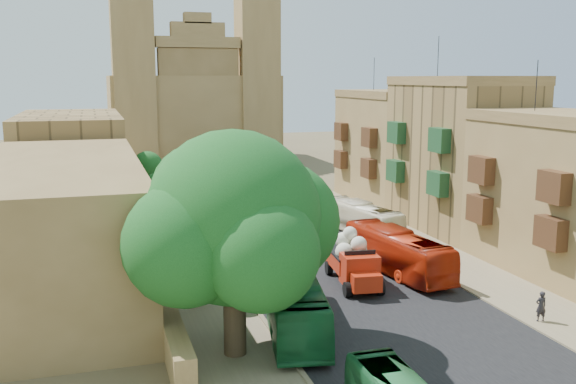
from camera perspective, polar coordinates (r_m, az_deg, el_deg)
ground at (r=33.10m, az=13.73°, el=-14.51°), size 260.00×260.00×0.00m
road_surface at (r=59.48m, az=-1.13°, el=-3.15°), size 14.00×140.00×0.01m
sidewalk_east at (r=62.68m, az=7.26°, el=-2.54°), size 5.00×140.00×0.01m
sidewalk_west at (r=57.68m, az=-10.26°, el=-3.73°), size 5.00×140.00×0.01m
kerb_east at (r=61.70m, az=5.14°, el=-2.65°), size 0.25×140.00×0.12m
kerb_west at (r=58.00m, az=-7.81°, el=-3.53°), size 0.25×140.00×0.12m
townhouse_b at (r=49.18m, az=23.53°, el=-0.07°), size 9.00×14.00×14.90m
townhouse_c at (r=60.20m, az=14.99°, el=3.35°), size 9.00×14.00×17.40m
townhouse_d at (r=72.46m, az=9.11°, el=4.05°), size 9.00×14.00×15.90m
west_wall at (r=47.55m, az=-12.45°, el=-5.67°), size 1.00×40.00×1.80m
west_building_low at (r=44.75m, az=-19.43°, el=-2.64°), size 10.00×28.00×8.40m
west_building_mid at (r=70.26m, az=-18.68°, el=2.51°), size 10.00×22.00×10.00m
church at (r=105.58m, az=-8.46°, el=7.75°), size 28.00×22.50×36.30m
ficus_tree at (r=31.17m, az=-4.71°, el=-2.84°), size 11.27×10.37×11.27m
street_tree_a at (r=39.53m, az=-7.98°, el=-5.24°), size 3.15×3.15×4.84m
street_tree_b at (r=51.08m, az=-10.13°, el=-1.66°), size 3.27×3.27×5.02m
street_tree_c at (r=62.85m, az=-11.46°, el=0.31°), size 3.08×3.08×4.73m
street_tree_d at (r=74.59m, az=-12.39°, el=2.19°), size 3.56×3.56×5.47m
red_truck at (r=43.13m, az=5.85°, el=-6.08°), size 3.19×6.63×3.74m
olive_pickup at (r=52.41m, az=8.77°, el=-4.02°), size 2.31×4.77×1.94m
bus_green_north at (r=35.75m, az=0.41°, el=-9.54°), size 4.85×11.84×3.21m
bus_red_east at (r=46.10m, az=9.66°, el=-5.26°), size 3.78×11.19×3.06m
bus_cream_east at (r=56.92m, az=6.50°, el=-2.35°), size 4.08×10.45×2.84m
car_blue_a at (r=47.55m, az=-2.42°, el=-5.74°), size 2.56×4.13×1.31m
car_white_a at (r=64.43m, az=-3.65°, el=-1.61°), size 2.56×3.71×1.16m
car_cream at (r=56.93m, az=0.64°, el=-3.17°), size 2.33×4.25×1.13m
car_dkblue at (r=77.25m, az=-8.72°, el=0.24°), size 1.91×3.99×1.12m
car_white_b at (r=64.61m, az=-0.61°, el=-1.59°), size 1.37×3.21×1.08m
car_blue_b at (r=88.55m, az=-7.40°, el=1.55°), size 1.85×3.81×1.20m
pedestrian_a at (r=39.52m, az=21.56°, el=-9.43°), size 0.69×0.49×1.78m
pedestrian_c at (r=50.80m, az=10.96°, el=-4.63°), size 0.56×1.07×1.75m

